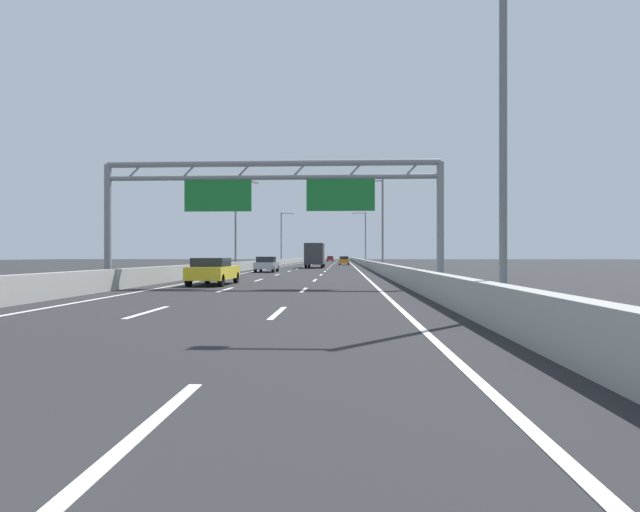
{
  "coord_description": "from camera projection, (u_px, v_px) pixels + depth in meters",
  "views": [
    {
      "loc": [
        3.57,
        -0.87,
        1.56
      ],
      "look_at": [
        0.27,
        70.65,
        1.54
      ],
      "focal_mm": 27.76,
      "sensor_mm": 36.0,
      "label": 1
    }
  ],
  "objects": [
    {
      "name": "lane_dash_left_5",
      "position": [
        289.0,
        271.0,
        49.56
      ],
      "size": [
        0.16,
        3.0,
        0.01
      ],
      "primitive_type": "cube",
      "color": "white",
      "rests_on": "ground_plane"
    },
    {
      "name": "lane_dash_left_13",
      "position": [
        321.0,
        262.0,
        121.49
      ],
      "size": [
        0.16,
        3.0,
        0.01
      ],
      "primitive_type": "cube",
      "color": "white",
      "rests_on": "ground_plane"
    },
    {
      "name": "lane_dash_right_5",
      "position": [
        325.0,
        271.0,
        49.4
      ],
      "size": [
        0.16,
        3.0,
        0.01
      ],
      "primitive_type": "cube",
      "color": "white",
      "rests_on": "ground_plane"
    },
    {
      "name": "streetlamp_left_mid",
      "position": [
        238.0,
        219.0,
        51.93
      ],
      "size": [
        2.58,
        0.28,
        9.5
      ],
      "color": "slate",
      "rests_on": "ground_plane"
    },
    {
      "name": "lane_dash_left_9",
      "position": [
        312.0,
        265.0,
        85.52
      ],
      "size": [
        0.16,
        3.0,
        0.01
      ],
      "primitive_type": "cube",
      "color": "white",
      "rests_on": "ground_plane"
    },
    {
      "name": "lane_dash_right_13",
      "position": [
        336.0,
        262.0,
        121.32
      ],
      "size": [
        0.16,
        3.0,
        0.01
      ],
      "primitive_type": "cube",
      "color": "white",
      "rests_on": "ground_plane"
    },
    {
      "name": "lane_dash_right_8",
      "position": [
        331.0,
        266.0,
        76.37
      ],
      "size": [
        0.16,
        3.0,
        0.01
      ],
      "primitive_type": "cube",
      "color": "white",
      "rests_on": "ground_plane"
    },
    {
      "name": "lane_dash_right_16",
      "position": [
        337.0,
        261.0,
        148.29
      ],
      "size": [
        0.16,
        3.0,
        0.01
      ],
      "primitive_type": "cube",
      "color": "white",
      "rests_on": "ground_plane"
    },
    {
      "name": "lane_dash_right_6",
      "position": [
        328.0,
        269.0,
        58.39
      ],
      "size": [
        0.16,
        3.0,
        0.01
      ],
      "primitive_type": "cube",
      "color": "white",
      "rests_on": "ground_plane"
    },
    {
      "name": "box_truck",
      "position": [
        315.0,
        255.0,
        64.37
      ],
      "size": [
        2.32,
        8.08,
        3.15
      ],
      "color": "silver",
      "rests_on": "ground_plane"
    },
    {
      "name": "streetlamp_right_near",
      "position": [
        494.0,
        107.0,
        12.73
      ],
      "size": [
        2.58,
        0.28,
        9.5
      ],
      "color": "slate",
      "rests_on": "ground_plane"
    },
    {
      "name": "lane_dash_left_8",
      "position": [
        308.0,
        266.0,
        76.53
      ],
      "size": [
        0.16,
        3.0,
        0.01
      ],
      "primitive_type": "cube",
      "color": "white",
      "rests_on": "ground_plane"
    },
    {
      "name": "silver_car",
      "position": [
        267.0,
        264.0,
        47.26
      ],
      "size": [
        1.86,
        4.17,
        1.48
      ],
      "color": "#A8ADB2",
      "rests_on": "ground_plane"
    },
    {
      "name": "lane_dash_left_7",
      "position": [
        303.0,
        267.0,
        67.54
      ],
      "size": [
        0.16,
        3.0,
        0.01
      ],
      "primitive_type": "cube",
      "color": "white",
      "rests_on": "ground_plane"
    },
    {
      "name": "streetlamp_right_far",
      "position": [
        364.0,
        235.0,
        89.75
      ],
      "size": [
        2.58,
        0.28,
        9.5
      ],
      "color": "slate",
      "rests_on": "ground_plane"
    },
    {
      "name": "streetlamp_left_far",
      "position": [
        282.0,
        235.0,
        90.44
      ],
      "size": [
        2.58,
        0.28,
        9.5
      ],
      "color": "slate",
      "rests_on": "ground_plane"
    },
    {
      "name": "lane_dash_right_11",
      "position": [
        334.0,
        263.0,
        103.34
      ],
      "size": [
        0.16,
        3.0,
        0.01
      ],
      "primitive_type": "cube",
      "color": "white",
      "rests_on": "ground_plane"
    },
    {
      "name": "lane_dash_left_6",
      "position": [
        297.0,
        269.0,
        58.55
      ],
      "size": [
        0.16,
        3.0,
        0.01
      ],
      "primitive_type": "cube",
      "color": "white",
      "rests_on": "ground_plane"
    },
    {
      "name": "lane_dash_left_1",
      "position": [
        148.0,
        312.0,
        13.6
      ],
      "size": [
        0.16,
        3.0,
        0.01
      ],
      "primitive_type": "cube",
      "color": "white",
      "rests_on": "ground_plane"
    },
    {
      "name": "streetlamp_right_mid",
      "position": [
        380.0,
        219.0,
        51.24
      ],
      "size": [
        2.58,
        0.28,
        9.5
      ],
      "color": "slate",
      "rests_on": "ground_plane"
    },
    {
      "name": "lane_dash_right_4",
      "position": [
        321.0,
        275.0,
        40.41
      ],
      "size": [
        0.16,
        3.0,
        0.01
      ],
      "primitive_type": "cube",
      "color": "white",
      "rests_on": "ground_plane"
    },
    {
      "name": "lane_dash_right_9",
      "position": [
        333.0,
        265.0,
        85.36
      ],
      "size": [
        0.16,
        3.0,
        0.01
      ],
      "primitive_type": "cube",
      "color": "white",
      "rests_on": "ground_plane"
    },
    {
      "name": "lane_dash_right_0",
      "position": [
        146.0,
        428.0,
        4.44
      ],
      "size": [
        0.16,
        3.0,
        0.01
      ],
      "primitive_type": "cube",
      "color": "white",
      "rests_on": "ground_plane"
    },
    {
      "name": "lane_dash_left_4",
      "position": [
        277.0,
        275.0,
        40.57
      ],
      "size": [
        0.16,
        3.0,
        0.01
      ],
      "primitive_type": "cube",
      "color": "white",
      "rests_on": "ground_plane"
    },
    {
      "name": "green_car",
      "position": [
        343.0,
        259.0,
        127.63
      ],
      "size": [
        1.77,
        4.57,
        1.45
      ],
      "color": "#1E7A38",
      "rests_on": "ground_plane"
    },
    {
      "name": "lane_dash_left_3",
      "position": [
        259.0,
        280.0,
        31.58
      ],
      "size": [
        0.16,
        3.0,
        0.01
      ],
      "primitive_type": "cube",
      "color": "white",
      "rests_on": "ground_plane"
    },
    {
      "name": "lane_dash_right_17",
      "position": [
        337.0,
        261.0,
        157.28
      ],
      "size": [
        0.16,
        3.0,
        0.01
      ],
      "primitive_type": "cube",
      "color": "white",
      "rests_on": "ground_plane"
    },
    {
      "name": "lane_dash_right_10",
      "position": [
        333.0,
        264.0,
        94.35
      ],
      "size": [
        0.16,
        3.0,
        0.01
      ],
      "primitive_type": "cube",
      "color": "white",
      "rests_on": "ground_plane"
    },
    {
      "name": "lane_dash_right_2",
      "position": [
        304.0,
        290.0,
        22.43
      ],
      "size": [
        0.16,
        3.0,
        0.01
      ],
      "primitive_type": "cube",
      "color": "white",
      "rests_on": "ground_plane"
    },
    {
      "name": "lane_dash_left_16",
      "position": [
        325.0,
        261.0,
        148.46
      ],
      "size": [
        0.16,
        3.0,
        0.01
      ],
      "primitive_type": "cube",
      "color": "white",
      "rests_on": "ground_plane"
    },
    {
      "name": "barrier_left",
      "position": [
        296.0,
        261.0,
        111.23
      ],
      "size": [
        0.45,
        220.0,
        0.95
      ],
      "color": "#9E9E99",
      "rests_on": "ground_plane"
    },
    {
      "name": "lane_dash_left_12",
      "position": [
        319.0,
        263.0,
        112.5
      ],
      "size": [
        0.16,
        3.0,
        0.01
      ],
      "primitive_type": "cube",
      "color": "white",
      "rests_on": "ground_plane"
    },
    {
      "name": "red_car",
      "position": [
        330.0,
        259.0,
        136.4
      ],
      "size": [
        1.81,
        4.14,
        1.49
      ],
      "color": "red",
      "rests_on": "ground_plane"
    },
    {
      "name": "edge_line_left",
      "position": [
        294.0,
        264.0,
        89.18
      ],
      "size": [
        0.16,
        176.0,
        0.01
      ],
      "primitive_type": "cube",
      "color": "white",
      "rests_on": "ground_plane"
    },
    {
      "name": "lane_dash_right_7",
      "position": [
        330.0,
        267.0,
        67.38
      ],
      "size": [
        0.16,
        3.0,
        0.01
      ],
      "primitive_type": "cube",
      "color": "white",
      "rests_on": "ground_plane"
    },
    {
      "name": "lane_dash_right_14",
      "position": [
        336.0,
        262.0,
        130.31
      ],
      "size": [
        0.16,
        3.0,
        0.01
      ],
      "primitive_type": "cube",
      "color": "white",
      "rests_on": "ground_plane"
    },
    {
      "name": "orange_car",
      "position": [
        344.0,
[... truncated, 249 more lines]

